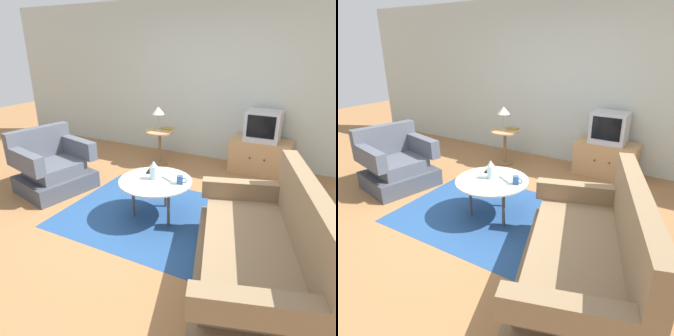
{
  "view_description": "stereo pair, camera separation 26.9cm",
  "coord_description": "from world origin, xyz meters",
  "views": [
    {
      "loc": [
        1.73,
        -2.7,
        1.94
      ],
      "look_at": [
        0.16,
        0.38,
        0.55
      ],
      "focal_mm": 32.55,
      "sensor_mm": 36.0,
      "label": 1
    },
    {
      "loc": [
        1.96,
        -2.57,
        1.94
      ],
      "look_at": [
        0.16,
        0.38,
        0.55
      ],
      "focal_mm": 32.55,
      "sensor_mm": 36.0,
      "label": 2
    }
  ],
  "objects": [
    {
      "name": "tv_stand",
      "position": [
        0.94,
        2.16,
        0.27
      ],
      "size": [
        0.94,
        0.51,
        0.54
      ],
      "color": "tan",
      "rests_on": "ground"
    },
    {
      "name": "television",
      "position": [
        0.94,
        2.14,
        0.78
      ],
      "size": [
        0.52,
        0.44,
        0.47
      ],
      "color": "#B7B7BC",
      "rests_on": "tv_stand"
    },
    {
      "name": "tv_remote_silver",
      "position": [
        0.24,
        0.22,
        0.49
      ],
      "size": [
        0.18,
        0.13,
        0.02
      ],
      "rotation": [
        0.0,
        0.0,
        5.78
      ],
      "color": "#B2B2B7",
      "rests_on": "coffee_table"
    },
    {
      "name": "back_wall",
      "position": [
        0.0,
        2.5,
        1.35
      ],
      "size": [
        9.0,
        0.12,
        2.7
      ],
      "primitive_type": "cube",
      "color": "#B2BCB2",
      "rests_on": "ground"
    },
    {
      "name": "tv_remote_dark",
      "position": [
        -0.08,
        0.34,
        0.49
      ],
      "size": [
        0.08,
        0.17,
        0.02
      ],
      "rotation": [
        0.0,
        0.0,
        1.84
      ],
      "color": "black",
      "rests_on": "coffee_table"
    },
    {
      "name": "area_rug",
      "position": [
        0.12,
        0.13,
        0.0
      ],
      "size": [
        2.25,
        1.7,
        0.0
      ],
      "primitive_type": "cube",
      "color": "navy",
      "rests_on": "ground"
    },
    {
      "name": "book",
      "position": [
        -0.63,
        1.9,
        0.61
      ],
      "size": [
        0.2,
        0.17,
        0.02
      ],
      "rotation": [
        0.0,
        0.0,
        0.07
      ],
      "color": "olive",
      "rests_on": "side_table"
    },
    {
      "name": "ground_plane",
      "position": [
        0.0,
        0.0,
        0.0
      ],
      "size": [
        16.0,
        16.0,
        0.0
      ],
      "primitive_type": "plane",
      "color": "olive"
    },
    {
      "name": "mug",
      "position": [
        0.42,
        0.18,
        0.53
      ],
      "size": [
        0.12,
        0.07,
        0.1
      ],
      "color": "#335184",
      "rests_on": "coffee_table"
    },
    {
      "name": "coffee_table",
      "position": [
        0.12,
        0.13,
        0.44
      ],
      "size": [
        0.86,
        0.86,
        0.48
      ],
      "color": "#B2C6C1",
      "rests_on": "ground"
    },
    {
      "name": "couch",
      "position": [
        1.45,
        -0.47,
        0.3
      ],
      "size": [
        1.41,
        1.94,
        0.96
      ],
      "rotation": [
        0.0,
        0.0,
        1.88
      ],
      "color": "brown",
      "rests_on": "ground"
    },
    {
      "name": "armchair",
      "position": [
        -1.58,
        0.15,
        0.31
      ],
      "size": [
        0.99,
        1.09,
        0.86
      ],
      "rotation": [
        0.0,
        0.0,
        -1.8
      ],
      "color": "#3E424B",
      "rests_on": "ground"
    },
    {
      "name": "table_lamp",
      "position": [
        -0.71,
        1.72,
        0.92
      ],
      "size": [
        0.21,
        0.21,
        0.41
      ],
      "color": "#9E937A",
      "rests_on": "side_table"
    },
    {
      "name": "side_table",
      "position": [
        -0.68,
        1.73,
        0.43
      ],
      "size": [
        0.49,
        0.49,
        0.6
      ],
      "color": "tan",
      "rests_on": "ground"
    },
    {
      "name": "vase",
      "position": [
        0.08,
        0.17,
        0.59
      ],
      "size": [
        0.09,
        0.09,
        0.23
      ],
      "color": "silver",
      "rests_on": "coffee_table"
    }
  ]
}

